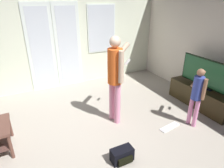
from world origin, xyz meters
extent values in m
cube|color=#AAA193|center=(0.00, 0.00, -0.01)|extent=(6.36, 5.32, 0.02)
cube|color=silver|center=(0.00, 2.63, 1.28)|extent=(6.36, 0.06, 2.56)
cube|color=white|center=(-0.12, 2.59, 1.06)|extent=(0.66, 0.02, 2.18)
cube|color=silver|center=(-0.12, 2.58, 1.11)|extent=(0.50, 0.01, 1.88)
cube|color=white|center=(0.55, 2.59, 1.06)|extent=(0.66, 0.02, 2.18)
cube|color=silver|center=(0.55, 2.58, 1.11)|extent=(0.50, 0.01, 1.88)
cube|color=white|center=(1.51, 2.59, 1.45)|extent=(0.81, 0.02, 1.26)
cube|color=silver|center=(1.51, 2.58, 1.45)|extent=(0.75, 0.01, 1.20)
cylinder|color=brown|center=(-1.03, 0.29, 0.20)|extent=(0.05, 0.05, 0.41)
cylinder|color=brown|center=(-1.03, 0.86, 0.20)|extent=(0.05, 0.05, 0.41)
cube|color=#302613|center=(2.78, 0.12, 0.23)|extent=(0.47, 1.46, 0.45)
cube|color=black|center=(2.78, 0.12, 0.47)|extent=(0.08, 0.42, 0.04)
cube|color=black|center=(2.78, 0.12, 0.79)|extent=(0.04, 1.21, 0.59)
cube|color=#194C28|center=(2.76, 0.12, 0.79)|extent=(0.00, 1.16, 0.54)
cylinder|color=pink|center=(0.83, 0.39, 0.40)|extent=(0.11, 0.11, 0.81)
cylinder|color=pink|center=(0.80, 0.56, 0.40)|extent=(0.11, 0.11, 0.81)
cylinder|color=orange|center=(0.81, 0.48, 1.13)|extent=(0.26, 0.26, 0.63)
sphere|color=beige|center=(0.81, 0.48, 1.56)|extent=(0.19, 0.19, 0.19)
cylinder|color=beige|center=(0.84, 0.30, 1.16)|extent=(0.09, 0.09, 0.56)
cylinder|color=beige|center=(1.00, 0.68, 1.26)|extent=(0.50, 0.16, 0.43)
cube|color=white|center=(1.21, 0.71, 1.08)|extent=(0.13, 0.06, 0.11)
cylinder|color=pink|center=(2.06, -0.37, 0.28)|extent=(0.08, 0.08, 0.55)
cylinder|color=pink|center=(2.05, -0.25, 0.28)|extent=(0.08, 0.08, 0.55)
cylinder|color=#3646A1|center=(2.05, -0.31, 0.77)|extent=(0.18, 0.18, 0.43)
sphere|color=#96674A|center=(2.05, -0.31, 1.07)|extent=(0.13, 0.13, 0.13)
cylinder|color=#96674A|center=(2.07, -0.43, 0.79)|extent=(0.06, 0.06, 0.38)
cylinder|color=#96674A|center=(2.19, -0.18, 0.87)|extent=(0.35, 0.10, 0.28)
cube|color=white|center=(2.35, -0.16, 0.76)|extent=(0.13, 0.05, 0.11)
cube|color=black|center=(0.43, -0.50, 0.10)|extent=(0.33, 0.18, 0.21)
cube|color=black|center=(0.43, -0.61, 0.08)|extent=(0.23, 0.04, 0.10)
cube|color=white|center=(1.62, -0.21, 0.01)|extent=(0.45, 0.19, 0.02)
cube|color=silver|center=(1.62, -0.21, 0.02)|extent=(0.41, 0.16, 0.00)
camera|label=1|loc=(-0.70, -2.41, 2.25)|focal=31.35mm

